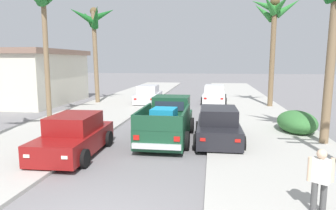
# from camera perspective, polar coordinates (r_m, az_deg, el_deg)

# --- Properties ---
(sidewalk_left) EXTENTS (5.35, 60.00, 0.12)m
(sidewalk_left) POSITION_cam_1_polar(r_m,az_deg,el_deg) (19.30, -15.00, -2.30)
(sidewalk_left) COLOR #B2AFA8
(sidewalk_left) RESTS_ON ground
(sidewalk_right) EXTENTS (5.35, 60.00, 0.12)m
(sidewalk_right) POSITION_cam_1_polar(r_m,az_deg,el_deg) (17.92, 16.35, -3.16)
(sidewalk_right) COLOR #B2AFA8
(sidewalk_right) RESTS_ON ground
(curb_left) EXTENTS (0.16, 60.00, 0.10)m
(curb_left) POSITION_cam_1_polar(r_m,az_deg,el_deg) (18.84, -11.43, -2.47)
(curb_left) COLOR silver
(curb_left) RESTS_ON ground
(curb_right) EXTENTS (0.16, 60.00, 0.10)m
(curb_right) POSITION_cam_1_polar(r_m,az_deg,el_deg) (17.79, 12.28, -3.13)
(curb_right) COLOR silver
(curb_right) RESTS_ON ground
(pickup_truck) EXTENTS (2.22, 5.21, 1.80)m
(pickup_truck) POSITION_cam_1_polar(r_m,az_deg,el_deg) (13.68, -0.10, -3.17)
(pickup_truck) COLOR #19472D
(pickup_truck) RESTS_ON ground
(car_left_near) EXTENTS (2.11, 4.30, 1.54)m
(car_left_near) POSITION_cam_1_polar(r_m,az_deg,el_deg) (25.58, 8.71, 1.93)
(car_left_near) COLOR silver
(car_left_near) RESTS_ON ground
(car_right_near) EXTENTS (2.11, 4.30, 1.54)m
(car_right_near) POSITION_cam_1_polar(r_m,az_deg,el_deg) (24.98, -3.74, 1.85)
(car_right_near) COLOR silver
(car_right_near) RESTS_ON ground
(car_left_mid) EXTENTS (2.13, 4.30, 1.54)m
(car_left_mid) POSITION_cam_1_polar(r_m,az_deg,el_deg) (11.95, -17.25, -5.67)
(car_left_mid) COLOR maroon
(car_left_mid) RESTS_ON ground
(car_right_mid) EXTENTS (2.08, 4.28, 1.54)m
(car_right_mid) POSITION_cam_1_polar(r_m,az_deg,el_deg) (13.32, 9.45, -3.97)
(car_right_mid) COLOR black
(car_right_mid) RESTS_ON ground
(palm_tree_left_fore) EXTENTS (3.55, 3.48, 7.77)m
(palm_tree_left_fore) POSITION_cam_1_polar(r_m,az_deg,el_deg) (25.53, -13.79, 14.36)
(palm_tree_left_fore) COLOR #846B4C
(palm_tree_left_fore) RESTS_ON ground
(palm_tree_right_fore) EXTENTS (3.58, 3.56, 8.13)m
(palm_tree_right_fore) POSITION_cam_1_polar(r_m,az_deg,el_deg) (24.21, 19.20, 15.22)
(palm_tree_right_fore) COLOR brown
(palm_tree_right_fore) RESTS_ON ground
(palm_tree_left_back) EXTENTS (3.39, 4.17, 8.14)m
(palm_tree_left_back) POSITION_cam_1_polar(r_m,az_deg,el_deg) (19.33, -22.44, 17.48)
(palm_tree_left_back) COLOR #846B4C
(palm_tree_left_back) RESTS_ON ground
(roadside_house) EXTENTS (9.51, 9.06, 4.43)m
(roadside_house) POSITION_cam_1_polar(r_m,az_deg,el_deg) (28.41, -26.75, 4.84)
(roadside_house) COLOR beige
(roadside_house) RESTS_ON ground
(hedge_bush) EXTENTS (1.80, 2.80, 1.10)m
(hedge_bush) POSITION_cam_1_polar(r_m,az_deg,el_deg) (16.11, 23.13, -2.99)
(hedge_bush) COLOR #387538
(hedge_bush) RESTS_ON ground
(pedestrian) EXTENTS (0.57, 0.40, 1.59)m
(pedestrian) POSITION_cam_1_polar(r_m,az_deg,el_deg) (7.76, 26.75, -12.26)
(pedestrian) COLOR #4C4C4C
(pedestrian) RESTS_ON ground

